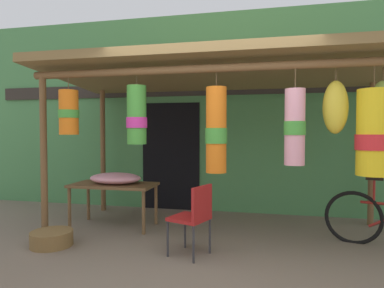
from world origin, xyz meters
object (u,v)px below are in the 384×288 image
folding_chair (194,214)px  flower_heap_on_table (116,178)px  display_table (114,188)px  wicker_basket_by_table (52,238)px

folding_chair → flower_heap_on_table: bearing=146.4°
display_table → wicker_basket_by_table: bearing=-111.3°
display_table → wicker_basket_by_table: (-0.39, -0.99, -0.50)m
wicker_basket_by_table → flower_heap_on_table: bearing=67.1°
display_table → flower_heap_on_table: 0.16m
folding_chair → wicker_basket_by_table: folding_chair is taller
flower_heap_on_table → folding_chair: 1.74m
display_table → folding_chair: size_ratio=1.52×
wicker_basket_by_table → folding_chair: bearing=1.4°
display_table → folding_chair: bearing=-32.6°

